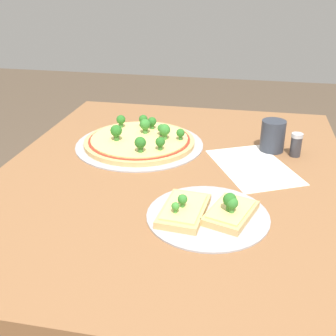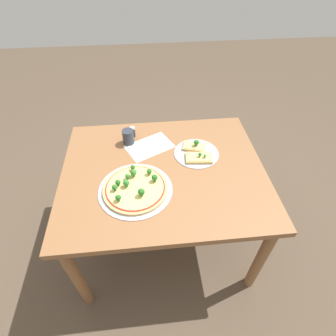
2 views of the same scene
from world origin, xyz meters
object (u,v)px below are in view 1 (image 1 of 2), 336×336
Objects in this scene: pizza_tray_whole at (140,140)px; pizza_tray_slice at (207,212)px; dining_table at (173,198)px; condiment_shaker at (296,145)px; drinking_cup at (273,136)px.

pizza_tray_whole is 1.45× the size of pizza_tray_slice.
condiment_shaker is at bearing -62.79° from dining_table.
dining_table is 0.23m from pizza_tray_whole.
condiment_shaker is at bearing -112.35° from drinking_cup.
drinking_cup is 1.35× the size of condiment_shaker.
pizza_tray_whole reaches higher than pizza_tray_slice.
drinking_cup reaches higher than condiment_shaker.
condiment_shaker is (0.17, -0.33, 0.12)m from dining_table.
pizza_tray_whole is 0.40m from drinking_cup.
pizza_tray_slice is at bearing 160.10° from drinking_cup.
pizza_tray_slice is 3.93× the size of condiment_shaker.
pizza_tray_whole is (0.16, 0.14, 0.10)m from dining_table.
condiment_shaker is (0.01, -0.47, 0.02)m from pizza_tray_whole.
pizza_tray_slice is (-0.38, -0.25, -0.00)m from pizza_tray_whole.
pizza_tray_slice is 0.44m from drinking_cup.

